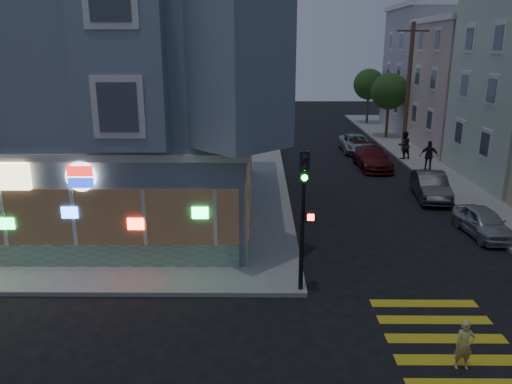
{
  "coord_description": "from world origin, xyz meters",
  "views": [
    {
      "loc": [
        1.51,
        -12.0,
        7.52
      ],
      "look_at": [
        1.36,
        5.98,
        2.26
      ],
      "focal_mm": 35.0,
      "sensor_mm": 36.0,
      "label": 1
    }
  ],
  "objects_px": {
    "pedestrian_b": "(429,156)",
    "fire_hydrant": "(439,178)",
    "parked_car_c": "(372,158)",
    "parked_car_a": "(483,222)",
    "traffic_signal": "(304,198)",
    "pedestrian_a": "(404,145)",
    "parked_car_d": "(356,144)",
    "utility_pole": "(408,87)",
    "running_child": "(464,345)",
    "parked_car_b": "(430,186)",
    "street_tree_near": "(389,92)",
    "street_tree_far": "(369,84)"
  },
  "relations": [
    {
      "from": "parked_car_d",
      "to": "traffic_signal",
      "type": "relative_size",
      "value": 1.0
    },
    {
      "from": "pedestrian_b",
      "to": "parked_car_d",
      "type": "bearing_deg",
      "value": -45.79
    },
    {
      "from": "fire_hydrant",
      "to": "parked_car_a",
      "type": "bearing_deg",
      "value": -94.83
    },
    {
      "from": "street_tree_near",
      "to": "traffic_signal",
      "type": "relative_size",
      "value": 1.17
    },
    {
      "from": "utility_pole",
      "to": "street_tree_far",
      "type": "height_order",
      "value": "utility_pole"
    },
    {
      "from": "pedestrian_a",
      "to": "traffic_signal",
      "type": "xyz_separation_m",
      "value": [
        -8.48,
        -19.22,
        2.12
      ]
    },
    {
      "from": "parked_car_b",
      "to": "fire_hydrant",
      "type": "bearing_deg",
      "value": 67.38
    },
    {
      "from": "running_child",
      "to": "traffic_signal",
      "type": "relative_size",
      "value": 0.28
    },
    {
      "from": "traffic_signal",
      "to": "parked_car_d",
      "type": "bearing_deg",
      "value": 75.33
    },
    {
      "from": "utility_pole",
      "to": "traffic_signal",
      "type": "xyz_separation_m",
      "value": [
        -9.18,
        -21.81,
        -1.59
      ]
    },
    {
      "from": "parked_car_b",
      "to": "parked_car_d",
      "type": "height_order",
      "value": "parked_car_b"
    },
    {
      "from": "pedestrian_b",
      "to": "parked_car_d",
      "type": "xyz_separation_m",
      "value": [
        -3.3,
        6.35,
        -0.45
      ]
    },
    {
      "from": "pedestrian_a",
      "to": "pedestrian_b",
      "type": "bearing_deg",
      "value": 78.11
    },
    {
      "from": "street_tree_near",
      "to": "fire_hydrant",
      "type": "xyz_separation_m",
      "value": [
        -0.9,
        -15.52,
        -3.35
      ]
    },
    {
      "from": "parked_car_c",
      "to": "parked_car_b",
      "type": "bearing_deg",
      "value": -78.53
    },
    {
      "from": "utility_pole",
      "to": "running_child",
      "type": "xyz_separation_m",
      "value": [
        -5.57,
        -25.5,
        -4.16
      ]
    },
    {
      "from": "parked_car_b",
      "to": "street_tree_near",
      "type": "bearing_deg",
      "value": 90.36
    },
    {
      "from": "pedestrian_a",
      "to": "running_child",
      "type": "bearing_deg",
      "value": 56.07
    },
    {
      "from": "parked_car_d",
      "to": "parked_car_b",
      "type": "bearing_deg",
      "value": -82.15
    },
    {
      "from": "parked_car_b",
      "to": "parked_car_c",
      "type": "bearing_deg",
      "value": 109.88
    },
    {
      "from": "utility_pole",
      "to": "traffic_signal",
      "type": "bearing_deg",
      "value": -112.83
    },
    {
      "from": "street_tree_far",
      "to": "parked_car_a",
      "type": "relative_size",
      "value": 1.54
    },
    {
      "from": "parked_car_a",
      "to": "traffic_signal",
      "type": "bearing_deg",
      "value": -150.59
    },
    {
      "from": "pedestrian_a",
      "to": "fire_hydrant",
      "type": "distance_m",
      "value": 6.95
    },
    {
      "from": "pedestrian_b",
      "to": "fire_hydrant",
      "type": "height_order",
      "value": "pedestrian_b"
    },
    {
      "from": "running_child",
      "to": "pedestrian_a",
      "type": "xyz_separation_m",
      "value": [
        4.87,
        22.91,
        0.45
      ]
    },
    {
      "from": "pedestrian_b",
      "to": "pedestrian_a",
      "type": "bearing_deg",
      "value": -63.17
    },
    {
      "from": "traffic_signal",
      "to": "fire_hydrant",
      "type": "xyz_separation_m",
      "value": [
        8.48,
        12.29,
        -2.62
      ]
    },
    {
      "from": "parked_car_c",
      "to": "fire_hydrant",
      "type": "xyz_separation_m",
      "value": [
        2.61,
        -4.72,
        -0.09
      ]
    },
    {
      "from": "street_tree_far",
      "to": "pedestrian_b",
      "type": "height_order",
      "value": "street_tree_far"
    },
    {
      "from": "utility_pole",
      "to": "traffic_signal",
      "type": "distance_m",
      "value": 23.72
    },
    {
      "from": "traffic_signal",
      "to": "parked_car_b",
      "type": "bearing_deg",
      "value": 54.44
    },
    {
      "from": "pedestrian_a",
      "to": "parked_car_d",
      "type": "relative_size",
      "value": 0.41
    },
    {
      "from": "street_tree_near",
      "to": "parked_car_c",
      "type": "height_order",
      "value": "street_tree_near"
    },
    {
      "from": "parked_car_a",
      "to": "fire_hydrant",
      "type": "relative_size",
      "value": 4.2
    },
    {
      "from": "parked_car_b",
      "to": "parked_car_c",
      "type": "height_order",
      "value": "parked_car_b"
    },
    {
      "from": "street_tree_near",
      "to": "traffic_signal",
      "type": "height_order",
      "value": "street_tree_near"
    },
    {
      "from": "street_tree_near",
      "to": "pedestrian_a",
      "type": "relative_size",
      "value": 2.84
    },
    {
      "from": "running_child",
      "to": "traffic_signal",
      "type": "bearing_deg",
      "value": 133.4
    },
    {
      "from": "street_tree_far",
      "to": "traffic_signal",
      "type": "relative_size",
      "value": 1.17
    },
    {
      "from": "parked_car_d",
      "to": "traffic_signal",
      "type": "bearing_deg",
      "value": -104.59
    },
    {
      "from": "street_tree_near",
      "to": "pedestrian_b",
      "type": "bearing_deg",
      "value": -91.46
    },
    {
      "from": "parked_car_d",
      "to": "street_tree_far",
      "type": "bearing_deg",
      "value": 75.18
    },
    {
      "from": "parked_car_d",
      "to": "utility_pole",
      "type": "bearing_deg",
      "value": -6.66
    },
    {
      "from": "utility_pole",
      "to": "running_child",
      "type": "bearing_deg",
      "value": -102.31
    },
    {
      "from": "utility_pole",
      "to": "parked_car_b",
      "type": "bearing_deg",
      "value": -98.82
    },
    {
      "from": "utility_pole",
      "to": "running_child",
      "type": "relative_size",
      "value": 7.09
    },
    {
      "from": "running_child",
      "to": "street_tree_far",
      "type": "bearing_deg",
      "value": 80.63
    },
    {
      "from": "parked_car_b",
      "to": "utility_pole",
      "type": "bearing_deg",
      "value": 88.0
    },
    {
      "from": "parked_car_b",
      "to": "parked_car_d",
      "type": "distance_m",
      "value": 11.93
    }
  ]
}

